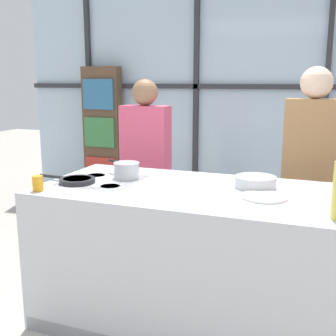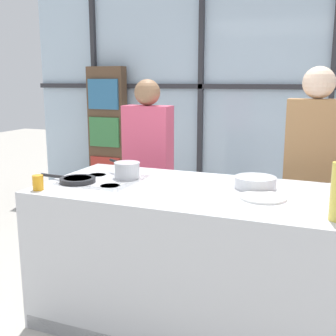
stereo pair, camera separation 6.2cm
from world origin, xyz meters
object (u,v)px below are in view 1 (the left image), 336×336
at_px(frying_pan, 76,180).
at_px(mixing_bowl, 255,181).
at_px(spectator_center_left, 311,163).
at_px(juice_glass_near, 38,183).
at_px(white_plate, 264,197).
at_px(spectator_far_left, 146,159).
at_px(saucepan, 126,170).

relative_size(frying_pan, mixing_bowl, 1.63).
distance_m(spectator_center_left, juice_glass_near, 2.03).
relative_size(frying_pan, white_plate, 1.59).
bearing_deg(mixing_bowl, white_plate, -68.98).
distance_m(spectator_far_left, juice_glass_near, 1.29).
distance_m(spectator_far_left, saucepan, 0.79).
height_order(mixing_bowl, juice_glass_near, juice_glass_near).
bearing_deg(frying_pan, spectator_center_left, 34.46).
bearing_deg(saucepan, juice_glass_near, -124.92).
relative_size(spectator_center_left, white_plate, 6.27).
distance_m(spectator_far_left, white_plate, 1.51).
height_order(frying_pan, white_plate, frying_pan).
bearing_deg(spectator_far_left, mixing_bowl, 146.65).
xyz_separation_m(spectator_far_left, juice_glass_near, (-0.18, -1.28, 0.06)).
bearing_deg(juice_glass_near, mixing_bowl, 24.09).
bearing_deg(juice_glass_near, frying_pan, 68.48).
bearing_deg(frying_pan, saucepan, 44.33).
relative_size(mixing_bowl, juice_glass_near, 2.81).
distance_m(frying_pan, juice_glass_near, 0.29).
bearing_deg(spectator_far_left, juice_glass_near, 81.99).
height_order(spectator_center_left, frying_pan, spectator_center_left).
relative_size(frying_pan, juice_glass_near, 4.58).
bearing_deg(spectator_center_left, spectator_far_left, 0.00).
xyz_separation_m(saucepan, white_plate, (0.99, -0.19, -0.05)).
xyz_separation_m(spectator_center_left, mixing_bowl, (-0.31, -0.71, -0.01)).
height_order(spectator_center_left, white_plate, spectator_center_left).
xyz_separation_m(white_plate, mixing_bowl, (-0.09, 0.24, 0.03)).
distance_m(spectator_center_left, white_plate, 0.98).
relative_size(spectator_far_left, mixing_bowl, 6.08).
bearing_deg(mixing_bowl, spectator_far_left, 146.65).
height_order(white_plate, juice_glass_near, juice_glass_near).
xyz_separation_m(spectator_far_left, white_plate, (1.18, -0.95, 0.02)).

